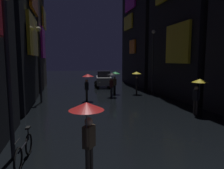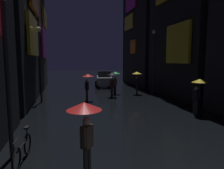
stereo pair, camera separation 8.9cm
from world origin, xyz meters
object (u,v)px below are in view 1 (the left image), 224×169
object	(u,v)px
pedestrian_near_crossing_green	(115,76)
pedestrian_far_right_yellow	(137,77)
streetlamp_left_far	(40,56)
pedestrian_midstreet_centre_red	(87,119)
streetlamp_left_near	(7,55)
pedestrian_foreground_left_red	(87,80)
bicycle_parked_at_storefront	(24,150)
streetlamp_right_far	(153,55)
pedestrian_foreground_right_black	(112,78)
car_distant	(104,79)
pedestrian_midstreet_left_yellow	(199,87)

from	to	relation	value
pedestrian_near_crossing_green	pedestrian_far_right_yellow	xyz separation A→B (m)	(1.93, -0.56, 0.00)
pedestrian_far_right_yellow	streetlamp_left_far	distance (m)	8.70
pedestrian_midstreet_centre_red	streetlamp_left_near	distance (m)	3.30
pedestrian_foreground_left_red	bicycle_parked_at_storefront	xyz separation A→B (m)	(-3.10, -9.15, -1.28)
pedestrian_foreground_left_red	streetlamp_left_far	xyz separation A→B (m)	(-3.50, 0.20, 1.83)
pedestrian_near_crossing_green	streetlamp_right_far	world-z (taller)	streetlamp_right_far
pedestrian_far_right_yellow	streetlamp_left_far	world-z (taller)	streetlamp_left_far
pedestrian_foreground_right_black	pedestrian_near_crossing_green	bearing A→B (deg)	64.49
car_distant	streetlamp_left_far	distance (m)	10.42
pedestrian_midstreet_centre_red	car_distant	distance (m)	19.04
pedestrian_near_crossing_green	pedestrian_foreground_right_black	size ratio (longest dim) A/B	1.00
bicycle_parked_at_storefront	streetlamp_left_far	world-z (taller)	streetlamp_left_far
streetlamp_right_far	bicycle_parked_at_storefront	bearing A→B (deg)	-130.54
pedestrian_midstreet_centre_red	bicycle_parked_at_storefront	size ratio (longest dim) A/B	1.17
pedestrian_far_right_yellow	car_distant	distance (m)	6.40
pedestrian_midstreet_centre_red	pedestrian_foreground_right_black	distance (m)	12.21
bicycle_parked_at_storefront	car_distant	world-z (taller)	car_distant
pedestrian_midstreet_centre_red	streetlamp_left_far	size ratio (longest dim) A/B	0.38
pedestrian_far_right_yellow	streetlamp_right_far	bearing A→B (deg)	4.29
pedestrian_foreground_left_red	pedestrian_far_right_yellow	xyz separation A→B (m)	(4.83, 1.95, 0.00)
pedestrian_foreground_right_black	pedestrian_far_right_yellow	size ratio (longest dim) A/B	1.00
streetlamp_left_near	streetlamp_right_far	world-z (taller)	streetlamp_right_far
pedestrian_far_right_yellow	streetlamp_right_far	world-z (taller)	streetlamp_right_far
pedestrian_foreground_right_black	pedestrian_foreground_left_red	distance (m)	2.52
streetlamp_left_near	streetlamp_right_far	bearing A→B (deg)	47.29
pedestrian_near_crossing_green	streetlamp_left_far	size ratio (longest dim) A/B	0.38
pedestrian_near_crossing_green	pedestrian_midstreet_left_yellow	distance (m)	8.68
pedestrian_foreground_left_red	pedestrian_far_right_yellow	size ratio (longest dim) A/B	1.00
pedestrian_foreground_right_black	pedestrian_far_right_yellow	distance (m)	2.71
pedestrian_midstreet_centre_red	pedestrian_midstreet_left_yellow	distance (m)	8.51
pedestrian_foreground_right_black	pedestrian_midstreet_left_yellow	size ratio (longest dim) A/B	1.00
pedestrian_foreground_right_black	streetlamp_left_far	distance (m)	6.10
pedestrian_foreground_left_red	streetlamp_right_far	world-z (taller)	streetlamp_right_far
pedestrian_foreground_right_black	pedestrian_foreground_left_red	xyz separation A→B (m)	(-2.24, -1.15, 0.00)
pedestrian_near_crossing_green	pedestrian_foreground_right_black	world-z (taller)	same
streetlamp_left_near	pedestrian_near_crossing_green	bearing A→B (deg)	60.44
pedestrian_midstreet_left_yellow	car_distant	world-z (taller)	pedestrian_midstreet_left_yellow
pedestrian_midstreet_centre_red	pedestrian_foreground_right_black	size ratio (longest dim) A/B	1.00
car_distant	streetlamp_left_far	bearing A→B (deg)	-129.33
pedestrian_midstreet_left_yellow	streetlamp_right_far	bearing A→B (deg)	84.22
streetlamp_right_far	pedestrian_midstreet_centre_red	bearing A→B (deg)	-121.62
streetlamp_right_far	streetlamp_left_far	bearing A→B (deg)	-169.38
pedestrian_foreground_right_black	streetlamp_left_far	size ratio (longest dim) A/B	0.38
pedestrian_midstreet_left_yellow	pedestrian_foreground_left_red	world-z (taller)	same
pedestrian_foreground_left_red	bicycle_parked_at_storefront	world-z (taller)	pedestrian_foreground_left_red
pedestrian_near_crossing_green	pedestrian_midstreet_left_yellow	size ratio (longest dim) A/B	1.00
pedestrian_far_right_yellow	bicycle_parked_at_storefront	xyz separation A→B (m)	(-7.92, -11.10, -1.28)
pedestrian_far_right_yellow	streetlamp_left_near	bearing A→B (deg)	-127.87
pedestrian_foreground_left_red	streetlamp_left_far	world-z (taller)	streetlamp_left_far
streetlamp_left_near	pedestrian_foreground_right_black	bearing A→B (deg)	59.91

